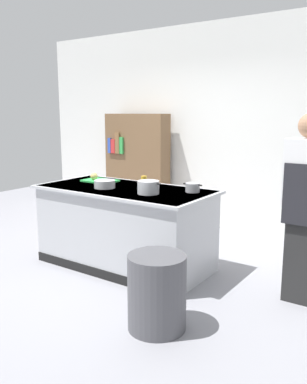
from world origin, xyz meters
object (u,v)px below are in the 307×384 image
Objects in this scene: onion at (94,176)px; sauce_pan at (193,188)px; juice_cup at (144,180)px; trash_bin at (157,292)px; stock_pot at (148,187)px; mixing_bowl at (105,184)px; bookshelf at (137,167)px; person_chef at (305,205)px.

sauce_pan is (1.30, 0.10, -0.02)m from onion.
juice_cup is 1.74m from trash_bin.
mixing_bowl is at bearing -179.35° from stock_pot.
onion is at bearing -164.03° from juice_cup.
juice_cup is at bearing 129.53° from trash_bin.
juice_cup reaches higher than sauce_pan.
stock_pot is (0.97, -0.24, 0.00)m from onion.
onion is at bearing -175.59° from sauce_pan.
mixing_bowl is 0.14× the size of bookshelf.
sauce_pan is at bearing 20.54° from mixing_bowl.
onion is 0.05× the size of bookshelf.
sauce_pan is 2.17× the size of juice_cup.
juice_cup reaches higher than trash_bin.
sauce_pan is at bearing 4.41° from onion.
trash_bin is (1.03, -1.24, -0.64)m from juice_cup.
person_chef is at bearing 2.18° from onion.
trash_bin is 0.36× the size of bookshelf.
sauce_pan is 0.94× the size of mixing_bowl.
onion is 0.40× the size of sauce_pan.
sauce_pan is (0.33, 0.34, -0.02)m from stock_pot.
mixing_bowl is 0.13× the size of person_chef.
mixing_bowl is at bearing -119.06° from juice_cup.
mixing_bowl is (0.38, -0.24, -0.02)m from onion.
bookshelf is at bearing 140.50° from sauce_pan.
mixing_bowl reaches higher than trash_bin.
onion is 1.79m from bookshelf.
bookshelf is at bearing 129.60° from stock_pot.
mixing_bowl is at bearing -62.60° from bookshelf.
person_chef is (0.81, 1.16, 0.60)m from trash_bin.
onion is 2.46m from person_chef.
stock_pot is 0.47× the size of trash_bin.
bookshelf is at bearing 129.41° from trash_bin.
stock_pot is 2.91× the size of juice_cup.
person_chef is (1.84, -0.08, -0.04)m from juice_cup.
trash_bin is at bearing 126.54° from person_chef.
bookshelf is (-1.00, 1.92, -0.09)m from mixing_bowl.
sauce_pan is 1.38m from trash_bin.
person_chef is at bearing -0.35° from sauce_pan.
mixing_bowl is 2.17m from bookshelf.
mixing_bowl is (-0.59, -0.01, -0.02)m from stock_pot.
mixing_bowl is at bearing 146.80° from trash_bin.
person_chef is (2.45, 0.09, -0.05)m from onion.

